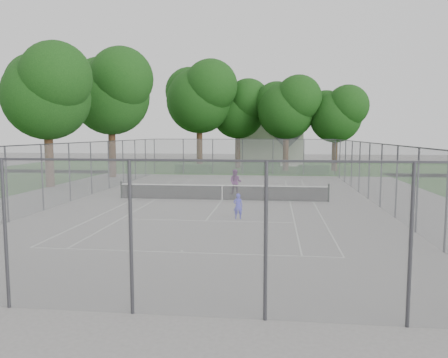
# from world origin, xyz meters

# --- Properties ---
(ground) EXTENTS (120.00, 120.00, 0.00)m
(ground) POSITION_xyz_m (0.00, 0.00, 0.00)
(ground) COLOR slate
(ground) RESTS_ON ground
(grass_far) EXTENTS (60.00, 20.00, 0.00)m
(grass_far) POSITION_xyz_m (0.00, 26.00, 0.00)
(grass_far) COLOR #204F16
(grass_far) RESTS_ON ground
(court_markings) EXTENTS (11.03, 23.83, 0.01)m
(court_markings) POSITION_xyz_m (0.00, 0.00, 0.01)
(court_markings) COLOR silver
(court_markings) RESTS_ON ground
(tennis_net) EXTENTS (12.87, 0.10, 1.10)m
(tennis_net) POSITION_xyz_m (0.00, 0.00, 0.51)
(tennis_net) COLOR black
(tennis_net) RESTS_ON ground
(perimeter_fence) EXTENTS (18.08, 34.08, 3.52)m
(perimeter_fence) POSITION_xyz_m (0.00, 0.00, 1.81)
(perimeter_fence) COLOR #38383D
(perimeter_fence) RESTS_ON ground
(tree_far_left) EXTENTS (8.45, 7.72, 12.15)m
(tree_far_left) POSITION_xyz_m (-5.23, 22.68, 8.35)
(tree_far_left) COLOR #392215
(tree_far_left) RESTS_ON ground
(tree_far_midleft) EXTENTS (7.17, 6.55, 10.31)m
(tree_far_midleft) POSITION_xyz_m (-1.09, 25.11, 7.08)
(tree_far_midleft) COLOR #392215
(tree_far_midleft) RESTS_ON ground
(tree_far_midright) EXTENTS (7.14, 6.52, 10.26)m
(tree_far_midright) POSITION_xyz_m (4.45, 22.12, 7.05)
(tree_far_midright) COLOR #392215
(tree_far_midright) RESTS_ON ground
(tree_far_right) EXTENTS (6.38, 5.82, 9.17)m
(tree_far_right) POSITION_xyz_m (9.71, 22.10, 6.30)
(tree_far_right) COLOR #392215
(tree_far_right) RESTS_ON ground
(tree_side_back) EXTENTS (8.17, 7.46, 11.75)m
(tree_side_back) POSITION_xyz_m (-11.80, 12.91, 8.08)
(tree_side_back) COLOR #392215
(tree_side_back) RESTS_ON ground
(tree_side_front) EXTENTS (7.44, 6.80, 10.70)m
(tree_side_front) POSITION_xyz_m (-13.80, 5.10, 7.35)
(tree_side_front) COLOR #392215
(tree_side_front) RESTS_ON ground
(hedge_left) EXTENTS (3.67, 1.10, 0.92)m
(hedge_left) POSITION_xyz_m (-5.14, 17.73, 0.46)
(hedge_left) COLOR #1B4B18
(hedge_left) RESTS_ON ground
(hedge_mid) EXTENTS (3.96, 1.13, 1.24)m
(hedge_mid) POSITION_xyz_m (1.77, 18.85, 0.62)
(hedge_mid) COLOR #1B4B18
(hedge_mid) RESTS_ON ground
(hedge_right) EXTENTS (3.03, 1.11, 0.91)m
(hedge_right) POSITION_xyz_m (7.05, 18.09, 0.45)
(hedge_right) COLOR #1B4B18
(hedge_right) RESTS_ON ground
(house) EXTENTS (8.08, 6.26, 10.06)m
(house) POSITION_xyz_m (2.62, 31.19, 4.05)
(house) COLOR beige
(house) RESTS_ON ground
(girl_player) EXTENTS (0.47, 0.32, 1.22)m
(girl_player) POSITION_xyz_m (1.45, -5.68, 0.61)
(girl_player) COLOR #3C3AD9
(girl_player) RESTS_ON ground
(woman_player) EXTENTS (0.91, 0.77, 1.68)m
(woman_player) POSITION_xyz_m (0.60, 2.52, 0.84)
(woman_player) COLOR #632266
(woman_player) RESTS_ON ground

